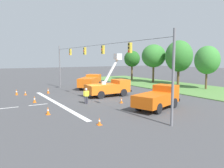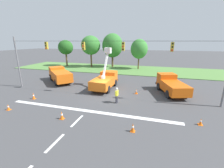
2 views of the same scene
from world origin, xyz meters
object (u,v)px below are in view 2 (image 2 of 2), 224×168
object	(u,v)px
utility_truck_bucket_lift	(105,80)
utility_truck_support_near	(60,75)
road_worker	(117,94)
traffic_cone_foreground_left	(8,107)
utility_truck_support_far	(171,85)
traffic_cone_mid_left	(133,127)
traffic_cone_lane_edge_a	(136,92)
traffic_cone_mid_right	(33,96)
tree_far_west	(66,47)
traffic_cone_foreground_right	(201,122)
tree_east	(139,49)
tree_centre	(113,46)
tree_west	(91,45)
traffic_cone_lane_edge_b	(62,115)

from	to	relation	value
utility_truck_bucket_lift	utility_truck_support_near	bearing A→B (deg)	171.67
road_worker	traffic_cone_foreground_left	world-z (taller)	road_worker
utility_truck_support_far	traffic_cone_mid_left	xyz separation A→B (m)	(-3.44, -10.07, -0.79)
road_worker	traffic_cone_lane_edge_a	bearing A→B (deg)	64.35
traffic_cone_mid_left	traffic_cone_mid_right	size ratio (longest dim) A/B	0.93
utility_truck_support_far	tree_far_west	bearing A→B (deg)	148.37
utility_truck_support_near	traffic_cone_foreground_right	distance (m)	20.84
tree_east	utility_truck_bucket_lift	distance (m)	17.24
tree_centre	utility_truck_support_far	size ratio (longest dim) A/B	1.36
traffic_cone_mid_right	traffic_cone_lane_edge_a	distance (m)	12.55
traffic_cone_mid_right	tree_centre	bearing A→B (deg)	83.42
utility_truck_bucket_lift	traffic_cone_lane_edge_a	bearing A→B (deg)	-14.46
tree_far_west	tree_east	bearing A→B (deg)	2.13
tree_far_west	utility_truck_support_far	distance (m)	29.97
tree_west	traffic_cone_lane_edge_b	bearing A→B (deg)	-71.78
tree_west	road_worker	size ratio (longest dim) A/B	4.48
utility_truck_support_near	road_worker	xyz separation A→B (m)	(11.32, -5.99, -0.22)
utility_truck_support_far	road_worker	xyz separation A→B (m)	(-5.98, -5.11, -0.15)
utility_truck_bucket_lift	road_worker	bearing A→B (deg)	-58.32
tree_centre	traffic_cone_mid_left	bearing A→B (deg)	-70.96
tree_west	tree_centre	size ratio (longest dim) A/B	0.94
utility_truck_support_far	traffic_cone_foreground_right	distance (m)	7.83
tree_centre	traffic_cone_lane_edge_a	world-z (taller)	tree_centre
tree_east	utility_truck_support_far	distance (m)	17.79
traffic_cone_foreground_left	traffic_cone_lane_edge_b	bearing A→B (deg)	-0.79
road_worker	traffic_cone_mid_right	bearing A→B (deg)	-170.63
traffic_cone_lane_edge_b	traffic_cone_foreground_left	bearing A→B (deg)	179.21
tree_centre	utility_truck_support_near	distance (m)	17.59
tree_far_west	utility_truck_support_near	world-z (taller)	tree_far_west
traffic_cone_lane_edge_b	traffic_cone_mid_right	bearing A→B (deg)	151.95
traffic_cone_mid_right	utility_truck_bucket_lift	bearing A→B (deg)	43.24
utility_truck_support_near	tree_far_west	bearing A→B (deg)	118.60
utility_truck_support_near	traffic_cone_mid_left	xyz separation A→B (m)	(13.85, -10.95, -0.86)
tree_east	utility_truck_support_far	xyz separation A→B (m)	(6.11, -16.31, -3.64)
tree_far_west	traffic_cone_lane_edge_b	xyz separation A→B (m)	(15.61, -25.49, -4.58)
utility_truck_support_far	traffic_cone_mid_right	size ratio (longest dim) A/B	7.99
tree_far_west	utility_truck_bucket_lift	distance (m)	23.15
tree_centre	traffic_cone_foreground_left	bearing A→B (deg)	-96.19
tree_east	traffic_cone_foreground_left	world-z (taller)	tree_east
tree_centre	traffic_cone_foreground_left	xyz separation A→B (m)	(-2.95, -27.20, -5.19)
utility_truck_bucket_lift	traffic_cone_lane_edge_b	bearing A→B (deg)	-94.70
traffic_cone_foreground_left	traffic_cone_foreground_right	distance (m)	17.73
tree_far_west	utility_truck_support_far	size ratio (longest dim) A/B	1.11
tree_west	tree_centre	world-z (taller)	tree_centre
traffic_cone_lane_edge_a	traffic_cone_lane_edge_b	size ratio (longest dim) A/B	0.84
tree_east	traffic_cone_mid_right	bearing A→B (deg)	-112.61
utility_truck_support_near	traffic_cone_lane_edge_a	size ratio (longest dim) A/B	10.28
utility_truck_support_far	road_worker	distance (m)	7.86
tree_centre	road_worker	distance (m)	23.96
tree_far_west	traffic_cone_mid_left	bearing A→B (deg)	-49.56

